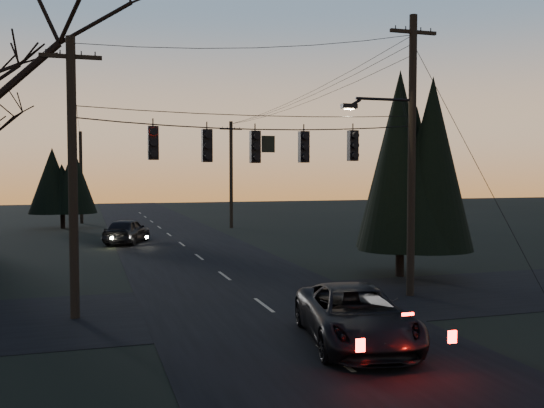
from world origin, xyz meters
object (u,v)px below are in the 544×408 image
object	(u,v)px
utility_pole_right	(410,296)
utility_pole_far_r	(231,228)
evergreen_right	(401,170)
utility_pole_left	(75,318)
suv_near	(356,316)
sedan_oncoming_a	(127,231)
utility_pole_far_l	(82,223)

from	to	relation	value
utility_pole_right	utility_pole_far_r	xyz separation A→B (m)	(0.00, 28.00, 0.00)
evergreen_right	utility_pole_left	bearing A→B (deg)	-163.93
suv_near	utility_pole_far_r	bearing A→B (deg)	92.26
utility_pole_right	sedan_oncoming_a	bearing A→B (deg)	114.07
sedan_oncoming_a	utility_pole_far_l	bearing A→B (deg)	-58.06
utility_pole_left	utility_pole_far_l	size ratio (longest dim) A/B	1.06
utility_pole_far_l	sedan_oncoming_a	distance (m)	16.78
utility_pole_right	evergreen_right	size ratio (longest dim) A/B	1.26
utility_pole_right	utility_pole_far_l	size ratio (longest dim) A/B	1.25
utility_pole_far_r	suv_near	size ratio (longest dim) A/B	1.60
evergreen_right	sedan_oncoming_a	size ratio (longest dim) A/B	1.73
utility_pole_right	utility_pole_left	size ratio (longest dim) A/B	1.18
utility_pole_left	sedan_oncoming_a	size ratio (longest dim) A/B	1.85
utility_pole_far_l	suv_near	xyz separation A→B (m)	(6.98, -41.07, 0.74)
utility_pole_left	utility_pole_far_r	distance (m)	30.27
utility_pole_right	utility_pole_far_r	distance (m)	28.00
suv_near	sedan_oncoming_a	xyz separation A→B (m)	(-4.18, 24.54, 0.05)
utility_pole_far_r	utility_pole_far_l	bearing A→B (deg)	145.18
utility_pole_right	evergreen_right	distance (m)	6.17
utility_pole_left	utility_pole_far_r	world-z (taller)	same
evergreen_right	utility_pole_far_l	bearing A→B (deg)	112.27
utility_pole_right	evergreen_right	xyz separation A→B (m)	(1.68, 3.80, 4.57)
utility_pole_far_l	evergreen_right	distance (m)	35.09
utility_pole_far_l	evergreen_right	xyz separation A→B (m)	(13.18, -32.20, 4.57)
utility_pole_far_l	utility_pole_right	bearing A→B (deg)	-72.28
utility_pole_far_r	utility_pole_far_l	xyz separation A→B (m)	(-11.50, 8.00, 0.00)
utility_pole_left	utility_pole_far_l	distance (m)	36.00
utility_pole_right	utility_pole_far_l	bearing A→B (deg)	107.72
utility_pole_left	utility_pole_far_l	xyz separation A→B (m)	(0.00, 36.00, 0.00)
utility_pole_right	sedan_oncoming_a	world-z (taller)	utility_pole_right
utility_pole_left	utility_pole_far_r	size ratio (longest dim) A/B	1.00
evergreen_right	utility_pole_far_r	bearing A→B (deg)	93.98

